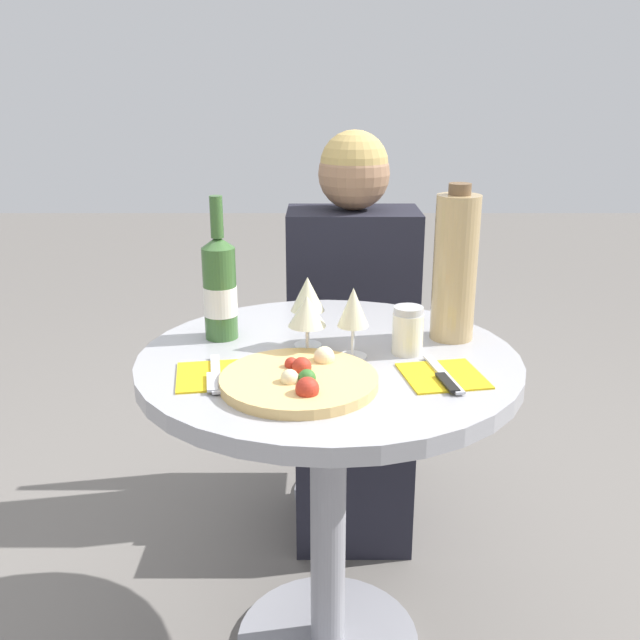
{
  "coord_description": "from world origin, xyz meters",
  "views": [
    {
      "loc": [
        -0.02,
        -1.39,
        1.29
      ],
      "look_at": [
        -0.02,
        -0.07,
        0.85
      ],
      "focal_mm": 40.0,
      "sensor_mm": 36.0,
      "label": 1
    }
  ],
  "objects_px": {
    "dining_table": "(330,429)",
    "chair_behind_diner": "(352,370)",
    "wine_bottle": "(222,288)",
    "pizza_large": "(302,380)",
    "tall_carafe": "(457,267)",
    "seated_diner": "(354,352)"
  },
  "relations": [
    {
      "from": "wine_bottle",
      "to": "tall_carafe",
      "type": "distance_m",
      "value": 0.51
    },
    {
      "from": "chair_behind_diner",
      "to": "tall_carafe",
      "type": "height_order",
      "value": "tall_carafe"
    },
    {
      "from": "dining_table",
      "to": "chair_behind_diner",
      "type": "bearing_deg",
      "value": 83.86
    },
    {
      "from": "seated_diner",
      "to": "pizza_large",
      "type": "relative_size",
      "value": 3.91
    },
    {
      "from": "dining_table",
      "to": "wine_bottle",
      "type": "relative_size",
      "value": 2.53
    },
    {
      "from": "dining_table",
      "to": "wine_bottle",
      "type": "height_order",
      "value": "wine_bottle"
    },
    {
      "from": "dining_table",
      "to": "seated_diner",
      "type": "distance_m",
      "value": 0.6
    },
    {
      "from": "chair_behind_diner",
      "to": "pizza_large",
      "type": "xyz_separation_m",
      "value": [
        -0.13,
        -0.89,
        0.35
      ]
    },
    {
      "from": "chair_behind_diner",
      "to": "seated_diner",
      "type": "distance_m",
      "value": 0.19
    },
    {
      "from": "dining_table",
      "to": "chair_behind_diner",
      "type": "height_order",
      "value": "chair_behind_diner"
    },
    {
      "from": "dining_table",
      "to": "seated_diner",
      "type": "height_order",
      "value": "seated_diner"
    },
    {
      "from": "seated_diner",
      "to": "wine_bottle",
      "type": "height_order",
      "value": "seated_diner"
    },
    {
      "from": "dining_table",
      "to": "chair_behind_diner",
      "type": "distance_m",
      "value": 0.76
    },
    {
      "from": "tall_carafe",
      "to": "wine_bottle",
      "type": "bearing_deg",
      "value": 179.78
    },
    {
      "from": "pizza_large",
      "to": "wine_bottle",
      "type": "relative_size",
      "value": 0.95
    },
    {
      "from": "seated_diner",
      "to": "wine_bottle",
      "type": "distance_m",
      "value": 0.66
    },
    {
      "from": "seated_diner",
      "to": "pizza_large",
      "type": "height_order",
      "value": "seated_diner"
    },
    {
      "from": "pizza_large",
      "to": "seated_diner",
      "type": "bearing_deg",
      "value": 79.81
    },
    {
      "from": "seated_diner",
      "to": "wine_bottle",
      "type": "xyz_separation_m",
      "value": [
        -0.32,
        -0.48,
        0.33
      ]
    },
    {
      "from": "dining_table",
      "to": "seated_diner",
      "type": "xyz_separation_m",
      "value": [
        0.08,
        0.59,
        -0.05
      ]
    },
    {
      "from": "pizza_large",
      "to": "tall_carafe",
      "type": "distance_m",
      "value": 0.45
    },
    {
      "from": "dining_table",
      "to": "pizza_large",
      "type": "bearing_deg",
      "value": -109.32
    }
  ]
}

